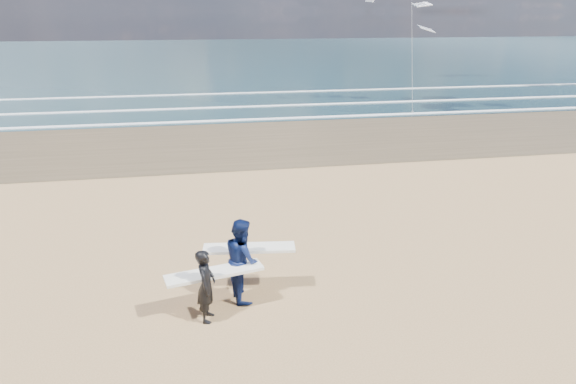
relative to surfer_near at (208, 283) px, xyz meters
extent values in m
cube|color=#4F402A|center=(19.62, 16.99, -0.86)|extent=(220.00, 12.00, 0.01)
cube|color=#193338|center=(19.62, 70.99, -0.85)|extent=(220.00, 100.00, 0.02)
cube|color=white|center=(19.62, 21.79, -0.81)|extent=(220.00, 0.50, 0.05)
cube|color=white|center=(19.62, 26.49, -0.81)|extent=(220.00, 0.50, 0.05)
cube|color=white|center=(19.62, 32.99, -0.81)|extent=(220.00, 0.50, 0.05)
imported|color=black|center=(-0.03, -0.06, -0.02)|extent=(0.51, 0.68, 1.69)
cube|color=white|center=(0.17, 0.29, 0.09)|extent=(2.26, 0.97, 0.07)
imported|color=#0C1845|center=(0.84, 0.74, 0.14)|extent=(0.88, 1.07, 2.01)
cube|color=white|center=(1.04, 1.09, 0.25)|extent=(2.25, 0.79, 0.07)
cube|color=slate|center=(14.59, 22.46, -0.81)|extent=(0.12, 0.12, 0.10)
camera|label=1|loc=(-0.08, -10.07, 5.62)|focal=32.00mm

